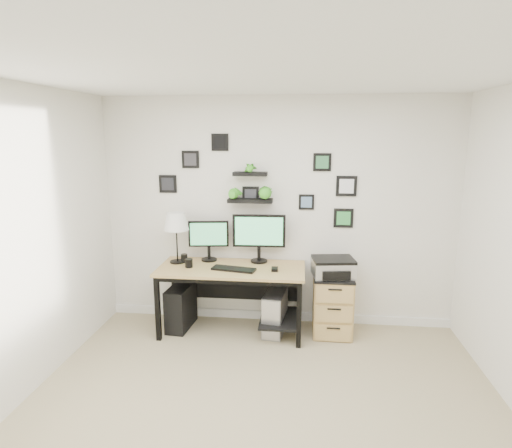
# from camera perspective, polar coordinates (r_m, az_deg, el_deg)

# --- Properties ---
(room) EXTENTS (4.00, 4.00, 4.00)m
(room) POSITION_cam_1_polar(r_m,az_deg,el_deg) (5.24, 2.71, -12.08)
(room) COLOR tan
(room) RESTS_ON ground
(desk) EXTENTS (1.60, 0.70, 0.75)m
(desk) POSITION_cam_1_polar(r_m,az_deg,el_deg) (4.78, -2.79, -7.09)
(desk) COLOR tan
(desk) RESTS_ON ground
(monitor_left) EXTENTS (0.46, 0.20, 0.47)m
(monitor_left) POSITION_cam_1_polar(r_m,az_deg,el_deg) (4.91, -6.33, -1.81)
(monitor_left) COLOR black
(monitor_left) RESTS_ON desk
(monitor_right) EXTENTS (0.59, 0.20, 0.55)m
(monitor_right) POSITION_cam_1_polar(r_m,az_deg,el_deg) (4.81, 0.40, -1.37)
(monitor_right) COLOR black
(monitor_right) RESTS_ON desk
(keyboard) EXTENTS (0.49, 0.24, 0.02)m
(keyboard) POSITION_cam_1_polar(r_m,az_deg,el_deg) (4.62, -3.00, -6.02)
(keyboard) COLOR black
(keyboard) RESTS_ON desk
(mouse) EXTENTS (0.07, 0.11, 0.03)m
(mouse) POSITION_cam_1_polar(r_m,az_deg,el_deg) (4.60, 2.50, -6.05)
(mouse) COLOR black
(mouse) RESTS_ON desk
(table_lamp) EXTENTS (0.28, 0.28, 0.57)m
(table_lamp) POSITION_cam_1_polar(r_m,az_deg,el_deg) (4.85, -10.61, 0.16)
(table_lamp) COLOR black
(table_lamp) RESTS_ON desk
(mug) EXTENTS (0.08, 0.08, 0.09)m
(mug) POSITION_cam_1_polar(r_m,az_deg,el_deg) (4.75, -8.94, -5.17)
(mug) COLOR black
(mug) RESTS_ON desk
(pen_cup) EXTENTS (0.07, 0.07, 0.10)m
(pen_cup) POSITION_cam_1_polar(r_m,az_deg,el_deg) (4.94, -9.55, -4.53)
(pen_cup) COLOR black
(pen_cup) RESTS_ON desk
(pc_tower_black) EXTENTS (0.26, 0.51, 0.49)m
(pc_tower_black) POSITION_cam_1_polar(r_m,az_deg,el_deg) (5.05, -9.98, -10.81)
(pc_tower_black) COLOR black
(pc_tower_black) RESTS_ON ground
(pc_tower_grey) EXTENTS (0.27, 0.50, 0.47)m
(pc_tower_grey) POSITION_cam_1_polar(r_m,az_deg,el_deg) (4.86, 2.54, -11.70)
(pc_tower_grey) COLOR gray
(pc_tower_grey) RESTS_ON ground
(file_cabinet) EXTENTS (0.43, 0.53, 0.67)m
(file_cabinet) POSITION_cam_1_polar(r_m,az_deg,el_deg) (4.90, 10.15, -10.44)
(file_cabinet) COLOR tan
(file_cabinet) RESTS_ON ground
(printer) EXTENTS (0.48, 0.41, 0.20)m
(printer) POSITION_cam_1_polar(r_m,az_deg,el_deg) (4.72, 10.26, -5.70)
(printer) COLOR silver
(printer) RESTS_ON file_cabinet
(wall_decor) EXTENTS (2.24, 0.18, 1.04)m
(wall_decor) POSITION_cam_1_polar(r_m,az_deg,el_deg) (4.78, 0.00, 5.45)
(wall_decor) COLOR black
(wall_decor) RESTS_ON ground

